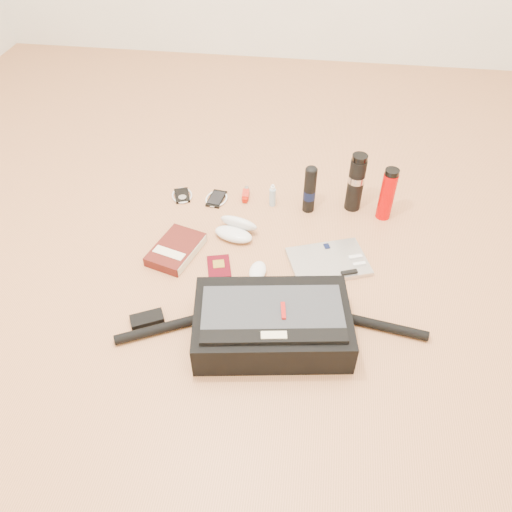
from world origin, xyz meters
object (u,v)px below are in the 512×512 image
at_px(messenger_bag, 271,323).
at_px(thermos_red, 387,194).
at_px(laptop, 329,262).
at_px(thermos_black, 356,182).
at_px(book, 176,250).

xyz_separation_m(messenger_bag, thermos_red, (0.39, 0.68, 0.05)).
relative_size(laptop, thermos_black, 1.31).
relative_size(messenger_bag, thermos_black, 3.94).
height_order(messenger_bag, thermos_black, thermos_black).
bearing_deg(book, messenger_bag, -23.39).
relative_size(messenger_bag, thermos_red, 4.40).
height_order(laptop, thermos_black, thermos_black).
bearing_deg(thermos_red, messenger_bag, -119.78).
bearing_deg(laptop, thermos_black, 56.15).
xyz_separation_m(thermos_black, thermos_red, (0.13, -0.04, -0.02)).
relative_size(messenger_bag, book, 3.93).
bearing_deg(thermos_red, thermos_black, 161.18).
relative_size(thermos_black, thermos_red, 1.12).
bearing_deg(messenger_bag, laptop, 55.48).
bearing_deg(book, laptop, 19.12).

